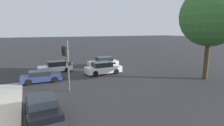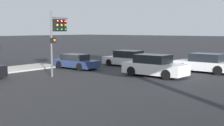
{
  "view_description": "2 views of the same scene",
  "coord_description": "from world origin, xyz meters",
  "px_view_note": "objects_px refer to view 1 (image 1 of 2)",
  "views": [
    {
      "loc": [
        9.73,
        22.75,
        5.63
      ],
      "look_at": [
        0.62,
        4.48,
        1.86
      ],
      "focal_mm": 28.0,
      "sensor_mm": 36.0,
      "label": 1
    },
    {
      "loc": [
        -11.06,
        21.52,
        3.38
      ],
      "look_at": [
        1.44,
        5.96,
        1.27
      ],
      "focal_mm": 50.0,
      "sensor_mm": 36.0,
      "label": 2
    }
  ],
  "objects_px": {
    "crossing_car_1": "(41,77)",
    "crossing_car_2": "(104,62)",
    "crossing_car_0": "(56,67)",
    "parked_car_0": "(43,108)",
    "traffic_signal": "(66,55)",
    "crossing_car_3": "(103,68)",
    "street_tree": "(211,16)"
  },
  "relations": [
    {
      "from": "crossing_car_0",
      "to": "crossing_car_2",
      "type": "bearing_deg",
      "value": -178.32
    },
    {
      "from": "crossing_car_0",
      "to": "parked_car_0",
      "type": "xyz_separation_m",
      "value": [
        2.9,
        13.4,
        -0.0
      ]
    },
    {
      "from": "crossing_car_0",
      "to": "crossing_car_2",
      "type": "height_order",
      "value": "crossing_car_2"
    },
    {
      "from": "crossing_car_0",
      "to": "crossing_car_3",
      "type": "xyz_separation_m",
      "value": [
        -5.45,
        4.13,
        0.07
      ]
    },
    {
      "from": "street_tree",
      "to": "crossing_car_2",
      "type": "distance_m",
      "value": 15.86
    },
    {
      "from": "street_tree",
      "to": "crossing_car_3",
      "type": "xyz_separation_m",
      "value": [
        9.76,
        -7.76,
        -6.46
      ]
    },
    {
      "from": "crossing_car_1",
      "to": "parked_car_0",
      "type": "bearing_deg",
      "value": -91.82
    },
    {
      "from": "street_tree",
      "to": "traffic_signal",
      "type": "height_order",
      "value": "street_tree"
    },
    {
      "from": "street_tree",
      "to": "crossing_car_1",
      "type": "distance_m",
      "value": 20.09
    },
    {
      "from": "crossing_car_3",
      "to": "crossing_car_1",
      "type": "bearing_deg",
      "value": -176.07
    },
    {
      "from": "street_tree",
      "to": "crossing_car_0",
      "type": "xyz_separation_m",
      "value": [
        15.22,
        -11.89,
        -6.53
      ]
    },
    {
      "from": "street_tree",
      "to": "traffic_signal",
      "type": "relative_size",
      "value": 2.22
    },
    {
      "from": "crossing_car_0",
      "to": "crossing_car_3",
      "type": "relative_size",
      "value": 0.96
    },
    {
      "from": "crossing_car_0",
      "to": "parked_car_0",
      "type": "relative_size",
      "value": 1.14
    },
    {
      "from": "traffic_signal",
      "to": "street_tree",
      "type": "bearing_deg",
      "value": -17.82
    },
    {
      "from": "street_tree",
      "to": "parked_car_0",
      "type": "xyz_separation_m",
      "value": [
        18.12,
        1.51,
        -6.53
      ]
    },
    {
      "from": "crossing_car_1",
      "to": "crossing_car_3",
      "type": "height_order",
      "value": "crossing_car_3"
    },
    {
      "from": "street_tree",
      "to": "parked_car_0",
      "type": "height_order",
      "value": "street_tree"
    },
    {
      "from": "street_tree",
      "to": "crossing_car_3",
      "type": "height_order",
      "value": "street_tree"
    },
    {
      "from": "street_tree",
      "to": "traffic_signal",
      "type": "xyz_separation_m",
      "value": [
        15.4,
        -3.53,
        -3.82
      ]
    },
    {
      "from": "traffic_signal",
      "to": "parked_car_0",
      "type": "relative_size",
      "value": 1.2
    },
    {
      "from": "crossing_car_0",
      "to": "crossing_car_1",
      "type": "height_order",
      "value": "crossing_car_0"
    },
    {
      "from": "traffic_signal",
      "to": "crossing_car_1",
      "type": "height_order",
      "value": "traffic_signal"
    },
    {
      "from": "traffic_signal",
      "to": "crossing_car_1",
      "type": "xyz_separation_m",
      "value": [
        2.08,
        -3.84,
        -2.78
      ]
    },
    {
      "from": "crossing_car_1",
      "to": "crossing_car_2",
      "type": "distance_m",
      "value": 10.88
    },
    {
      "from": "crossing_car_0",
      "to": "traffic_signal",
      "type": "bearing_deg",
      "value": 87.9
    },
    {
      "from": "crossing_car_1",
      "to": "parked_car_0",
      "type": "xyz_separation_m",
      "value": [
        0.63,
        8.88,
        0.06
      ]
    },
    {
      "from": "crossing_car_0",
      "to": "crossing_car_2",
      "type": "distance_m",
      "value": 7.48
    },
    {
      "from": "crossing_car_1",
      "to": "traffic_signal",
      "type": "bearing_deg",
      "value": -59.27
    },
    {
      "from": "crossing_car_3",
      "to": "street_tree",
      "type": "bearing_deg",
      "value": -37.5
    },
    {
      "from": "street_tree",
      "to": "traffic_signal",
      "type": "distance_m",
      "value": 16.25
    },
    {
      "from": "crossing_car_1",
      "to": "crossing_car_2",
      "type": "height_order",
      "value": "crossing_car_2"
    }
  ]
}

